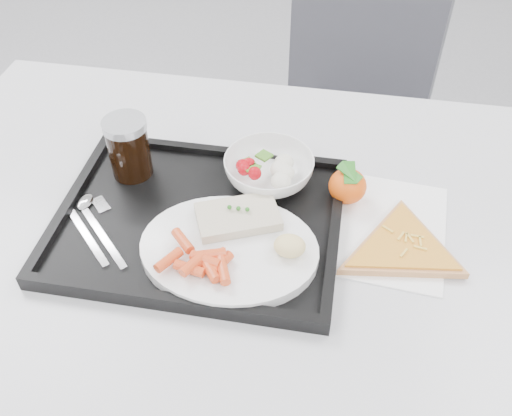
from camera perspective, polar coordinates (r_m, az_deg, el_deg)
The scene contains 14 objects.
table at distance 0.99m, azimuth -1.72°, elevation -3.22°, with size 1.20×0.80×0.75m.
chair at distance 1.59m, azimuth 9.75°, elevation 9.94°, with size 0.54×0.55×0.93m.
tray at distance 0.92m, azimuth -5.68°, elevation -1.29°, with size 0.45×0.35×0.03m.
dinner_plate at distance 0.86m, azimuth -2.70°, elevation -4.18°, with size 0.27×0.27×0.02m.
fish_fillet at distance 0.88m, azimuth -1.82°, elevation -0.86°, with size 0.15×0.12×0.02m.
bread_roll at distance 0.83m, azimuth 3.38°, elevation -3.80°, with size 0.05×0.04×0.03m.
salad_bowl at distance 0.97m, azimuth 1.30°, elevation 3.82°, with size 0.15×0.15×0.05m.
cola_glass at distance 0.99m, azimuth -12.64°, elevation 6.02°, with size 0.07×0.07×0.11m.
cutlery at distance 0.94m, azimuth -16.06°, elevation -1.34°, with size 0.14×0.15×0.01m.
napkin at distance 0.94m, azimuth 10.96°, elevation -1.63°, with size 0.27×0.26×0.00m.
tangerine at distance 0.95m, azimuth 9.14°, elevation 2.20°, with size 0.08×0.08×0.07m.
pizza_slice at distance 0.91m, azimuth 14.40°, elevation -3.87°, with size 0.32×0.32×0.02m.
carrot_pile at distance 0.82m, azimuth -5.49°, elevation -5.26°, with size 0.11×0.09×0.02m.
salad_contents at distance 0.95m, azimuth 1.57°, elevation 3.81°, with size 0.10×0.09×0.03m.
Camera 1 is at (0.15, -0.36, 1.42)m, focal length 40.00 mm.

